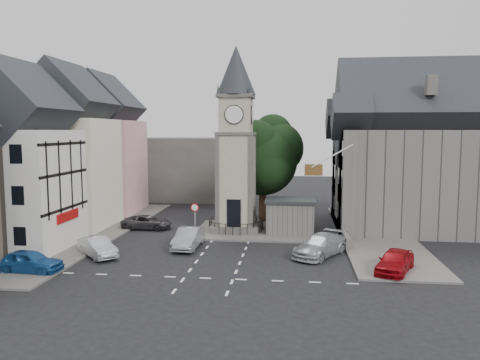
# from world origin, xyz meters

# --- Properties ---
(ground) EXTENTS (120.00, 120.00, 0.00)m
(ground) POSITION_xyz_m (0.00, 0.00, 0.00)
(ground) COLOR black
(ground) RESTS_ON ground
(pavement_west) EXTENTS (6.00, 30.00, 0.14)m
(pavement_west) POSITION_xyz_m (-12.50, 6.00, 0.07)
(pavement_west) COLOR #595651
(pavement_west) RESTS_ON ground
(pavement_east) EXTENTS (6.00, 26.00, 0.14)m
(pavement_east) POSITION_xyz_m (12.00, 8.00, 0.07)
(pavement_east) COLOR #595651
(pavement_east) RESTS_ON ground
(central_island) EXTENTS (10.00, 8.00, 0.16)m
(central_island) POSITION_xyz_m (1.50, 8.00, 0.08)
(central_island) COLOR #595651
(central_island) RESTS_ON ground
(road_markings) EXTENTS (20.00, 8.00, 0.01)m
(road_markings) POSITION_xyz_m (0.00, -5.50, 0.01)
(road_markings) COLOR silver
(road_markings) RESTS_ON ground
(clock_tower) EXTENTS (4.86, 4.86, 16.25)m
(clock_tower) POSITION_xyz_m (0.00, 7.99, 8.12)
(clock_tower) COLOR #4C4944
(clock_tower) RESTS_ON ground
(stone_shelter) EXTENTS (4.30, 3.30, 3.08)m
(stone_shelter) POSITION_xyz_m (4.80, 7.50, 1.55)
(stone_shelter) COLOR #615E5A
(stone_shelter) RESTS_ON ground
(town_tree) EXTENTS (7.20, 7.20, 10.80)m
(town_tree) POSITION_xyz_m (2.00, 13.00, 6.97)
(town_tree) COLOR black
(town_tree) RESTS_ON ground
(warning_sign_post) EXTENTS (0.70, 0.19, 2.85)m
(warning_sign_post) POSITION_xyz_m (-3.20, 5.43, 2.03)
(warning_sign_post) COLOR black
(warning_sign_post) RESTS_ON ground
(terrace_pink) EXTENTS (8.10, 7.60, 12.80)m
(terrace_pink) POSITION_xyz_m (-15.50, 16.00, 6.58)
(terrace_pink) COLOR #D5929B
(terrace_pink) RESTS_ON ground
(terrace_cream) EXTENTS (8.10, 7.60, 12.80)m
(terrace_cream) POSITION_xyz_m (-15.50, 8.00, 6.58)
(terrace_cream) COLOR #ECE7C5
(terrace_cream) RESTS_ON ground
(terrace_tudor) EXTENTS (8.10, 7.60, 12.00)m
(terrace_tudor) POSITION_xyz_m (-15.50, 0.00, 6.19)
(terrace_tudor) COLOR silver
(terrace_tudor) RESTS_ON ground
(backdrop_west) EXTENTS (20.00, 10.00, 8.00)m
(backdrop_west) POSITION_xyz_m (-12.00, 28.00, 4.00)
(backdrop_west) COLOR #4C4944
(backdrop_west) RESTS_ON ground
(east_building) EXTENTS (14.40, 11.40, 12.60)m
(east_building) POSITION_xyz_m (15.59, 11.00, 6.26)
(east_building) COLOR #615E5A
(east_building) RESTS_ON ground
(east_boundary_wall) EXTENTS (0.40, 16.00, 0.90)m
(east_boundary_wall) POSITION_xyz_m (9.20, 10.00, 0.45)
(east_boundary_wall) COLOR #615E5A
(east_boundary_wall) RESTS_ON ground
(flagpole) EXTENTS (3.68, 0.10, 2.74)m
(flagpole) POSITION_xyz_m (8.00, 4.00, 7.00)
(flagpole) COLOR white
(flagpole) RESTS_ON ground
(car_west_blue) EXTENTS (4.38, 1.97, 1.46)m
(car_west_blue) POSITION_xyz_m (-11.50, -5.66, 0.73)
(car_west_blue) COLOR #1B4F95
(car_west_blue) RESTS_ON ground
(car_west_silver) EXTENTS (4.02, 4.01, 1.39)m
(car_west_silver) POSITION_xyz_m (-8.78, -1.52, 0.69)
(car_west_silver) COLOR #B4B6BD
(car_west_silver) RESTS_ON ground
(car_west_grey) EXTENTS (4.56, 2.18, 1.26)m
(car_west_grey) POSITION_xyz_m (-8.24, 8.00, 0.63)
(car_west_grey) COLOR #333335
(car_west_grey) RESTS_ON ground
(car_island_silver) EXTENTS (1.76, 4.70, 1.53)m
(car_island_silver) POSITION_xyz_m (-2.89, 1.69, 0.77)
(car_island_silver) COLOR #979BA0
(car_island_silver) RESTS_ON ground
(car_island_east) EXTENTS (4.58, 5.66, 1.54)m
(car_island_east) POSITION_xyz_m (7.00, 0.50, 0.77)
(car_island_east) COLOR #ACB0B5
(car_island_east) RESTS_ON ground
(car_east_red) EXTENTS (3.44, 4.71, 1.49)m
(car_east_red) POSITION_xyz_m (11.50, -3.00, 0.75)
(car_east_red) COLOR #9B0810
(car_east_red) RESTS_ON ground
(pedestrian) EXTENTS (0.64, 0.47, 1.65)m
(pedestrian) POSITION_xyz_m (11.50, 8.10, 0.82)
(pedestrian) COLOR #AEA890
(pedestrian) RESTS_ON ground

